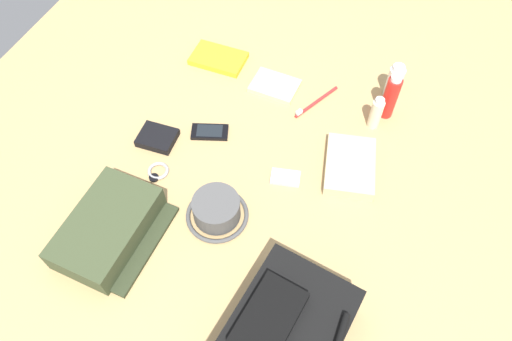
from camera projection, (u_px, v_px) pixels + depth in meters
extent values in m
cube|color=tan|center=(256.00, 180.00, 1.39)|extent=(2.64, 2.02, 0.02)
cube|color=black|center=(285.00, 336.00, 1.08)|extent=(0.35, 0.28, 0.12)
cube|color=black|center=(269.00, 319.00, 1.02)|extent=(0.19, 0.13, 0.03)
cube|color=#384228|center=(107.00, 228.00, 1.25)|extent=(0.30, 0.19, 0.08)
cube|color=#2C3520|center=(143.00, 246.00, 1.26)|extent=(0.28, 0.07, 0.01)
cylinder|color=#4B4B4B|center=(216.00, 209.00, 1.28)|extent=(0.13, 0.13, 0.07)
torus|color=#4B4B4B|center=(217.00, 215.00, 1.31)|extent=(0.17, 0.17, 0.01)
cylinder|color=white|center=(394.00, 82.00, 1.52)|extent=(0.05, 0.05, 0.11)
cylinder|color=silver|center=(399.00, 68.00, 1.47)|extent=(0.04, 0.04, 0.01)
cylinder|color=red|center=(390.00, 98.00, 1.46)|extent=(0.04, 0.04, 0.15)
cylinder|color=silver|center=(397.00, 78.00, 1.39)|extent=(0.03, 0.03, 0.01)
cylinder|color=beige|center=(376.00, 114.00, 1.45)|extent=(0.04, 0.04, 0.10)
cylinder|color=silver|center=(380.00, 101.00, 1.40)|extent=(0.03, 0.03, 0.01)
cube|color=yellow|center=(218.00, 58.00, 1.65)|extent=(0.12, 0.18, 0.02)
cube|color=white|center=(218.00, 59.00, 1.65)|extent=(0.11, 0.18, 0.01)
cube|color=black|center=(210.00, 132.00, 1.47)|extent=(0.09, 0.13, 0.01)
cube|color=black|center=(210.00, 131.00, 1.47)|extent=(0.07, 0.09, 0.00)
cube|color=#B7B7BC|center=(285.00, 178.00, 1.38)|extent=(0.07, 0.09, 0.01)
cylinder|color=silver|center=(281.00, 175.00, 1.38)|extent=(0.03, 0.03, 0.00)
torus|color=#99999E|center=(158.00, 171.00, 1.39)|extent=(0.06, 0.06, 0.01)
cylinder|color=black|center=(154.00, 178.00, 1.38)|extent=(0.03, 0.03, 0.01)
cylinder|color=red|center=(316.00, 102.00, 1.54)|extent=(0.17, 0.09, 0.01)
cube|color=white|center=(299.00, 112.00, 1.50)|extent=(0.02, 0.02, 0.01)
cube|color=black|center=(157.00, 138.00, 1.45)|extent=(0.10, 0.12, 0.02)
cube|color=beige|center=(275.00, 86.00, 1.58)|extent=(0.12, 0.15, 0.02)
cube|color=#C6B289|center=(350.00, 166.00, 1.39)|extent=(0.23, 0.18, 0.04)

